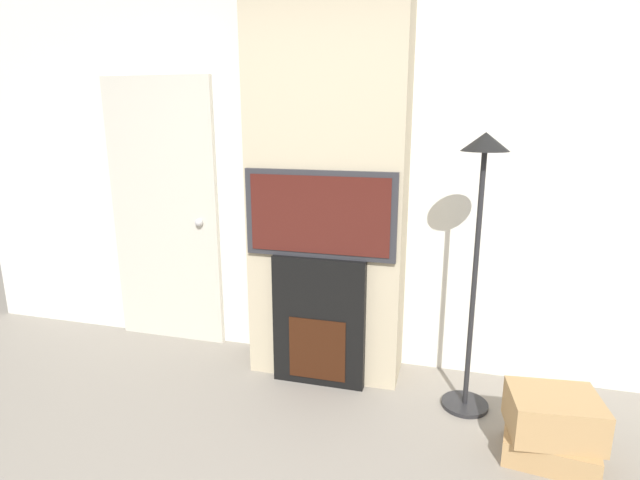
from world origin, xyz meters
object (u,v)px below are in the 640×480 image
(television, at_px, (320,214))
(box_stack, at_px, (552,427))
(fireplace, at_px, (320,321))
(floor_lamp, at_px, (479,218))

(television, bearing_deg, box_stack, -17.83)
(fireplace, distance_m, television, 0.70)
(television, xyz_separation_m, box_stack, (1.35, -0.43, -0.95))
(box_stack, bearing_deg, television, 162.17)
(floor_lamp, relative_size, box_stack, 3.37)
(floor_lamp, bearing_deg, box_stack, -41.96)
(fireplace, bearing_deg, floor_lamp, -3.80)
(fireplace, bearing_deg, television, -90.00)
(television, xyz_separation_m, floor_lamp, (0.93, -0.06, 0.04))
(fireplace, xyz_separation_m, floor_lamp, (0.93, -0.06, 0.74))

